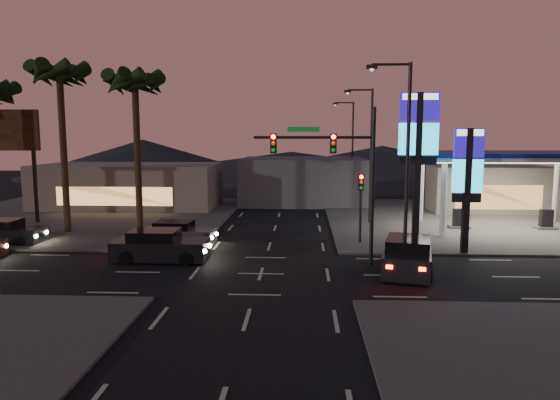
{
  "coord_description": "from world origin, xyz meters",
  "views": [
    {
      "loc": [
        2.0,
        -23.2,
        6.56
      ],
      "look_at": [
        0.71,
        4.53,
        3.0
      ],
      "focal_mm": 32.0,
      "sensor_mm": 36.0,
      "label": 1
    }
  ],
  "objects_px": {
    "pylon_sign_tall": "(418,139)",
    "traffic_signal_mast": "(338,163)",
    "suv_station": "(408,255)",
    "pylon_sign_short": "(468,171)",
    "car_lane_a_front": "(159,246)",
    "car_lane_b_front": "(178,234)",
    "car_lane_b_mid": "(4,233)",
    "gas_station": "(506,158)"
  },
  "relations": [
    {
      "from": "traffic_signal_mast",
      "to": "car_lane_b_mid",
      "type": "xyz_separation_m",
      "value": [
        -20.01,
        3.91,
        -4.52
      ]
    },
    {
      "from": "pylon_sign_short",
      "to": "car_lane_b_front",
      "type": "height_order",
      "value": "pylon_sign_short"
    },
    {
      "from": "pylon_sign_tall",
      "to": "car_lane_b_front",
      "type": "distance_m",
      "value": 15.2
    },
    {
      "from": "traffic_signal_mast",
      "to": "car_lane_b_front",
      "type": "distance_m",
      "value": 11.19
    },
    {
      "from": "car_lane_b_mid",
      "to": "car_lane_a_front",
      "type": "bearing_deg",
      "value": -18.57
    },
    {
      "from": "car_lane_a_front",
      "to": "suv_station",
      "type": "xyz_separation_m",
      "value": [
        12.7,
        -1.56,
        0.04
      ]
    },
    {
      "from": "car_lane_a_front",
      "to": "car_lane_b_front",
      "type": "relative_size",
      "value": 1.12
    },
    {
      "from": "traffic_signal_mast",
      "to": "suv_station",
      "type": "bearing_deg",
      "value": -20.26
    },
    {
      "from": "car_lane_a_front",
      "to": "suv_station",
      "type": "height_order",
      "value": "suv_station"
    },
    {
      "from": "car_lane_a_front",
      "to": "traffic_signal_mast",
      "type": "bearing_deg",
      "value": -1.97
    },
    {
      "from": "gas_station",
      "to": "suv_station",
      "type": "height_order",
      "value": "gas_station"
    },
    {
      "from": "pylon_sign_tall",
      "to": "car_lane_a_front",
      "type": "bearing_deg",
      "value": -167.23
    },
    {
      "from": "pylon_sign_tall",
      "to": "car_lane_a_front",
      "type": "relative_size",
      "value": 1.77
    },
    {
      "from": "car_lane_b_mid",
      "to": "pylon_sign_tall",
      "type": "bearing_deg",
      "value": -0.92
    },
    {
      "from": "pylon_sign_tall",
      "to": "pylon_sign_short",
      "type": "bearing_deg",
      "value": -21.8
    },
    {
      "from": "gas_station",
      "to": "traffic_signal_mast",
      "type": "distance_m",
      "value": 15.82
    },
    {
      "from": "pylon_sign_tall",
      "to": "pylon_sign_short",
      "type": "relative_size",
      "value": 1.29
    },
    {
      "from": "traffic_signal_mast",
      "to": "gas_station",
      "type": "bearing_deg",
      "value": 39.28
    },
    {
      "from": "gas_station",
      "to": "pylon_sign_tall",
      "type": "height_order",
      "value": "pylon_sign_tall"
    },
    {
      "from": "pylon_sign_short",
      "to": "suv_station",
      "type": "distance_m",
      "value": 6.63
    },
    {
      "from": "pylon_sign_tall",
      "to": "traffic_signal_mast",
      "type": "bearing_deg",
      "value": -143.48
    },
    {
      "from": "pylon_sign_tall",
      "to": "car_lane_b_mid",
      "type": "height_order",
      "value": "pylon_sign_tall"
    },
    {
      "from": "pylon_sign_tall",
      "to": "traffic_signal_mast",
      "type": "distance_m",
      "value": 6.02
    },
    {
      "from": "car_lane_b_front",
      "to": "car_lane_b_mid",
      "type": "distance_m",
      "value": 10.69
    },
    {
      "from": "pylon_sign_tall",
      "to": "pylon_sign_short",
      "type": "xyz_separation_m",
      "value": [
        2.5,
        -1.0,
        -1.74
      ]
    },
    {
      "from": "gas_station",
      "to": "car_lane_a_front",
      "type": "bearing_deg",
      "value": -155.81
    },
    {
      "from": "pylon_sign_short",
      "to": "traffic_signal_mast",
      "type": "bearing_deg",
      "value": -160.87
    },
    {
      "from": "car_lane_b_mid",
      "to": "pylon_sign_short",
      "type": "bearing_deg",
      "value": -2.93
    },
    {
      "from": "pylon_sign_tall",
      "to": "pylon_sign_short",
      "type": "distance_m",
      "value": 3.2
    },
    {
      "from": "suv_station",
      "to": "pylon_sign_short",
      "type": "bearing_deg",
      "value": 44.12
    },
    {
      "from": "pylon_sign_tall",
      "to": "car_lane_b_mid",
      "type": "distance_m",
      "value": 25.4
    },
    {
      "from": "car_lane_a_front",
      "to": "car_lane_b_front",
      "type": "bearing_deg",
      "value": 89.86
    },
    {
      "from": "car_lane_a_front",
      "to": "car_lane_b_front",
      "type": "height_order",
      "value": "car_lane_a_front"
    },
    {
      "from": "car_lane_b_front",
      "to": "gas_station",
      "type": "bearing_deg",
      "value": 15.09
    },
    {
      "from": "pylon_sign_tall",
      "to": "car_lane_a_front",
      "type": "distance_m",
      "value": 15.49
    },
    {
      "from": "car_lane_a_front",
      "to": "car_lane_b_mid",
      "type": "relative_size",
      "value": 1.09
    },
    {
      "from": "car_lane_b_front",
      "to": "suv_station",
      "type": "xyz_separation_m",
      "value": [
        12.69,
        -5.44,
        0.13
      ]
    },
    {
      "from": "pylon_sign_tall",
      "to": "suv_station",
      "type": "height_order",
      "value": "pylon_sign_tall"
    },
    {
      "from": "car_lane_b_front",
      "to": "car_lane_b_mid",
      "type": "relative_size",
      "value": 0.97
    },
    {
      "from": "gas_station",
      "to": "car_lane_b_front",
      "type": "xyz_separation_m",
      "value": [
        -21.57,
        -5.82,
        -4.41
      ]
    },
    {
      "from": "pylon_sign_tall",
      "to": "car_lane_b_mid",
      "type": "bearing_deg",
      "value": 179.08
    },
    {
      "from": "car_lane_b_front",
      "to": "pylon_sign_tall",
      "type": "bearing_deg",
      "value": -2.78
    }
  ]
}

